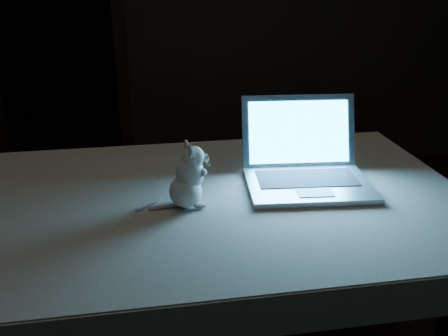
{
  "coord_description": "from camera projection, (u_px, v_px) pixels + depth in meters",
  "views": [
    {
      "loc": [
        -0.16,
        -1.5,
        1.59
      ],
      "look_at": [
        -0.01,
        0.12,
        0.92
      ],
      "focal_mm": 40.0,
      "sensor_mm": 36.0,
      "label": 1
    }
  ],
  "objects": [
    {
      "name": "back_wall",
      "position": [
        198.0,
        5.0,
        3.81
      ],
      "size": [
        4.5,
        0.04,
        2.6
      ],
      "primitive_type": "cube",
      "color": "black",
      "rests_on": "ground"
    },
    {
      "name": "doorway",
      "position": [
        54.0,
        38.0,
        3.81
      ],
      "size": [
        1.06,
        0.36,
        2.13
      ],
      "primitive_type": null,
      "color": "black",
      "rests_on": "back_wall"
    },
    {
      "name": "table",
      "position": [
        221.0,
        298.0,
        1.88
      ],
      "size": [
        1.65,
        1.13,
        0.84
      ],
      "primitive_type": null,
      "rotation": [
        0.0,
        0.0,
        0.08
      ],
      "color": "black",
      "rests_on": "floor"
    },
    {
      "name": "tablecloth",
      "position": [
        223.0,
        212.0,
        1.73
      ],
      "size": [
        1.78,
        1.26,
        0.12
      ],
      "primitive_type": null,
      "rotation": [
        0.0,
        0.0,
        0.08
      ],
      "color": "beige",
      "rests_on": "table"
    },
    {
      "name": "laptop",
      "position": [
        311.0,
        149.0,
        1.71
      ],
      "size": [
        0.44,
        0.38,
        0.29
      ],
      "primitive_type": null,
      "rotation": [
        0.0,
        0.0,
        -0.01
      ],
      "color": "#A3A4A8",
      "rests_on": "tablecloth"
    },
    {
      "name": "plush_mouse",
      "position": [
        185.0,
        176.0,
        1.6
      ],
      "size": [
        0.19,
        0.19,
        0.22
      ],
      "primitive_type": null,
      "rotation": [
        0.0,
        0.0,
        0.22
      ],
      "color": "silver",
      "rests_on": "tablecloth"
    }
  ]
}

